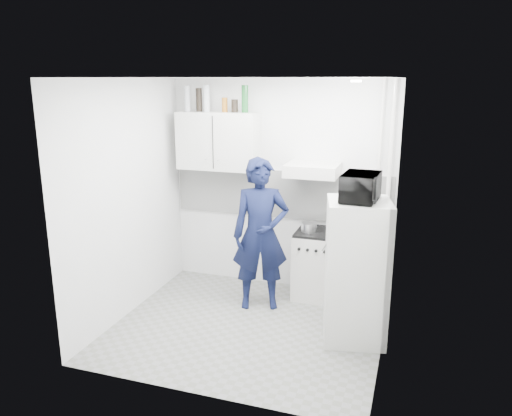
% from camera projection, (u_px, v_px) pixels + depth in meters
% --- Properties ---
extents(floor, '(2.80, 2.80, 0.00)m').
position_uv_depth(floor, '(248.00, 327.00, 5.37)').
color(floor, slate).
rests_on(floor, ground).
extents(ceiling, '(2.80, 2.80, 0.00)m').
position_uv_depth(ceiling, '(247.00, 78.00, 4.71)').
color(ceiling, white).
rests_on(ceiling, wall_back).
extents(wall_back, '(2.80, 0.00, 2.80)m').
position_uv_depth(wall_back, '(281.00, 186.00, 6.19)').
color(wall_back, silver).
rests_on(wall_back, floor).
extents(wall_left, '(0.00, 2.60, 2.60)m').
position_uv_depth(wall_left, '(127.00, 200.00, 5.47)').
color(wall_left, silver).
rests_on(wall_left, floor).
extents(wall_right, '(0.00, 2.60, 2.60)m').
position_uv_depth(wall_right, '(390.00, 223.00, 4.62)').
color(wall_right, silver).
rests_on(wall_right, floor).
extents(person, '(0.74, 0.61, 1.75)m').
position_uv_depth(person, '(261.00, 234.00, 5.66)').
color(person, black).
rests_on(person, floor).
extents(stove, '(0.50, 0.50, 0.80)m').
position_uv_depth(stove, '(316.00, 266.00, 6.03)').
color(stove, beige).
rests_on(stove, floor).
extents(fridge, '(0.72, 0.72, 1.45)m').
position_uv_depth(fridge, '(356.00, 271.00, 4.98)').
color(fridge, silver).
rests_on(fridge, floor).
extents(stove_top, '(0.48, 0.48, 0.03)m').
position_uv_depth(stove_top, '(317.00, 233.00, 5.92)').
color(stove_top, black).
rests_on(stove_top, stove).
extents(saucepan, '(0.19, 0.19, 0.11)m').
position_uv_depth(saucepan, '(309.00, 227.00, 5.92)').
color(saucepan, silver).
rests_on(saucepan, stove_top).
extents(microwave, '(0.50, 0.36, 0.27)m').
position_uv_depth(microwave, '(361.00, 187.00, 4.76)').
color(microwave, black).
rests_on(microwave, fridge).
extents(bottle_a, '(0.07, 0.07, 0.31)m').
position_uv_depth(bottle_a, '(187.00, 99.00, 6.12)').
color(bottle_a, '#B2B7BC').
rests_on(bottle_a, upper_cabinet).
extents(bottle_b, '(0.07, 0.07, 0.28)m').
position_uv_depth(bottle_b, '(199.00, 100.00, 6.07)').
color(bottle_b, black).
rests_on(bottle_b, upper_cabinet).
extents(bottle_c, '(0.08, 0.08, 0.32)m').
position_uv_depth(bottle_c, '(206.00, 98.00, 6.04)').
color(bottle_c, '#B2B7BC').
rests_on(bottle_c, upper_cabinet).
extents(canister_a, '(0.07, 0.07, 0.17)m').
position_uv_depth(canister_a, '(225.00, 105.00, 5.98)').
color(canister_a, brown).
rests_on(canister_a, upper_cabinet).
extents(canister_b, '(0.08, 0.08, 0.15)m').
position_uv_depth(canister_b, '(235.00, 106.00, 5.95)').
color(canister_b, black).
rests_on(canister_b, upper_cabinet).
extents(bottle_e, '(0.08, 0.08, 0.32)m').
position_uv_depth(bottle_e, '(245.00, 99.00, 5.89)').
color(bottle_e, '#144C1E').
rests_on(bottle_e, upper_cabinet).
extents(upper_cabinet, '(1.00, 0.35, 0.70)m').
position_uv_depth(upper_cabinet, '(219.00, 141.00, 6.12)').
color(upper_cabinet, silver).
rests_on(upper_cabinet, wall_back).
extents(range_hood, '(0.60, 0.50, 0.14)m').
position_uv_depth(range_hood, '(313.00, 170.00, 5.76)').
color(range_hood, beige).
rests_on(range_hood, wall_back).
extents(backsplash, '(2.74, 0.03, 0.60)m').
position_uv_depth(backsplash, '(280.00, 194.00, 6.20)').
color(backsplash, white).
rests_on(backsplash, wall_back).
extents(pipe_a, '(0.05, 0.05, 2.60)m').
position_uv_depth(pipe_a, '(388.00, 195.00, 5.72)').
color(pipe_a, beige).
rests_on(pipe_a, floor).
extents(pipe_b, '(0.04, 0.04, 2.60)m').
position_uv_depth(pipe_b, '(377.00, 194.00, 5.76)').
color(pipe_b, beige).
rests_on(pipe_b, floor).
extents(ceiling_spot_fixture, '(0.10, 0.10, 0.02)m').
position_uv_depth(ceiling_spot_fixture, '(356.00, 81.00, 4.60)').
color(ceiling_spot_fixture, white).
rests_on(ceiling_spot_fixture, ceiling).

